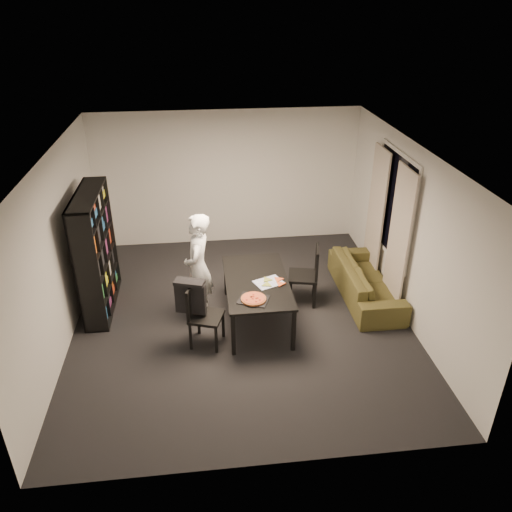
{
  "coord_description": "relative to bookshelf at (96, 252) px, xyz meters",
  "views": [
    {
      "loc": [
        -0.52,
        -6.36,
        4.45
      ],
      "look_at": [
        0.23,
        0.01,
        1.05
      ],
      "focal_mm": 35.0,
      "sensor_mm": 36.0,
      "label": 1
    }
  ],
  "objects": [
    {
      "name": "draped_jacket",
      "position": [
        1.41,
        -1.1,
        -0.18
      ],
      "size": [
        0.45,
        0.3,
        0.51
      ],
      "rotation": [
        0.0,
        0.0,
        1.25
      ],
      "color": "black",
      "rests_on": "chair_left"
    },
    {
      "name": "window_pane",
      "position": [
        4.64,
        -0.0,
        0.55
      ],
      "size": [
        0.02,
        1.4,
        1.6
      ],
      "primitive_type": "cube",
      "color": "black",
      "rests_on": "room"
    },
    {
      "name": "baking_tray",
      "position": [
        2.28,
        -1.2,
        -0.25
      ],
      "size": [
        0.49,
        0.45,
        0.01
      ],
      "primitive_type": "cube",
      "rotation": [
        0.0,
        0.0,
        -0.39
      ],
      "color": "black",
      "rests_on": "dining_table"
    },
    {
      "name": "window_frame",
      "position": [
        4.64,
        -0.0,
        0.55
      ],
      "size": [
        0.03,
        1.52,
        1.72
      ],
      "primitive_type": "cube",
      "color": "white",
      "rests_on": "room"
    },
    {
      "name": "curtain_left",
      "position": [
        4.56,
        -0.52,
        0.2
      ],
      "size": [
        0.03,
        0.7,
        2.25
      ],
      "primitive_type": "cube",
      "color": "#C0B3A3",
      "rests_on": "room"
    },
    {
      "name": "pepperoni_pizza",
      "position": [
        2.28,
        -1.21,
        -0.23
      ],
      "size": [
        0.35,
        0.35,
        0.03
      ],
      "rotation": [
        0.0,
        0.0,
        0.04
      ],
      "color": "#9D532D",
      "rests_on": "dining_table"
    },
    {
      "name": "chair_left",
      "position": [
        1.53,
        -1.14,
        -0.42
      ],
      "size": [
        0.55,
        0.55,
        0.93
      ],
      "rotation": [
        0.0,
        0.0,
        1.25
      ],
      "color": "black",
      "rests_on": "room"
    },
    {
      "name": "chair_right",
      "position": [
        3.27,
        -0.27,
        -0.39
      ],
      "size": [
        0.54,
        0.54,
        0.97
      ],
      "rotation": [
        0.0,
        0.0,
        -1.79
      ],
      "color": "black",
      "rests_on": "room"
    },
    {
      "name": "person",
      "position": [
        1.54,
        -0.46,
        -0.11
      ],
      "size": [
        0.49,
        0.67,
        1.69
      ],
      "primitive_type": "imported",
      "rotation": [
        0.0,
        0.0,
        -1.73
      ],
      "color": "white",
      "rests_on": "room"
    },
    {
      "name": "curtain_right",
      "position": [
        4.56,
        0.52,
        0.2
      ],
      "size": [
        0.03,
        0.7,
        2.25
      ],
      "primitive_type": "cube",
      "color": "#C0B3A3",
      "rests_on": "room"
    },
    {
      "name": "sofa",
      "position": [
        4.23,
        -0.23,
        -0.66
      ],
      "size": [
        0.76,
        1.96,
        0.57
      ],
      "primitive_type": "imported",
      "rotation": [
        0.0,
        0.0,
        1.57
      ],
      "color": "#413A1A",
      "rests_on": "room"
    },
    {
      "name": "kitchen_towel",
      "position": [
        2.55,
        -0.77,
        -0.25
      ],
      "size": [
        0.48,
        0.43,
        0.01
      ],
      "primitive_type": "cube",
      "rotation": [
        0.0,
        0.0,
        0.39
      ],
      "color": "white",
      "rests_on": "dining_table"
    },
    {
      "name": "dining_table",
      "position": [
        2.38,
        -0.69,
        -0.32
      ],
      "size": [
        0.92,
        1.66,
        0.69
      ],
      "color": "black",
      "rests_on": "room"
    },
    {
      "name": "pizza_slices",
      "position": [
        2.61,
        -0.78,
        -0.24
      ],
      "size": [
        0.45,
        0.41,
        0.01
      ],
      "primitive_type": null,
      "rotation": [
        0.0,
        0.0,
        -0.31
      ],
      "color": "gold",
      "rests_on": "dining_table"
    },
    {
      "name": "bookshelf",
      "position": [
        0.0,
        0.0,
        0.0
      ],
      "size": [
        0.35,
        1.5,
        1.9
      ],
      "primitive_type": "cube",
      "color": "black",
      "rests_on": "room"
    },
    {
      "name": "room",
      "position": [
        2.16,
        -0.6,
        0.35
      ],
      "size": [
        5.01,
        5.51,
        2.61
      ],
      "color": "black",
      "rests_on": "ground"
    }
  ]
}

